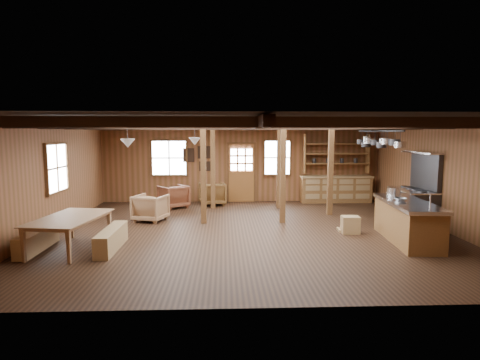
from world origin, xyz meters
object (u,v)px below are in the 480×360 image
at_px(armchair_b, 212,194).
at_px(armchair_c, 151,208).
at_px(kitchen_island, 407,221).
at_px(commercial_range, 414,200).
at_px(armchair_a, 173,197).
at_px(dining_table, 72,233).

height_order(armchair_b, armchair_c, armchair_b).
xyz_separation_m(kitchen_island, commercial_range, (1.05, 1.85, 0.16)).
bearing_deg(armchair_a, commercial_range, 124.25).
distance_m(armchair_a, armchair_c, 2.03).
distance_m(kitchen_island, commercial_range, 2.13).
relative_size(commercial_range, armchair_b, 2.33).
height_order(commercial_range, dining_table, commercial_range).
relative_size(kitchen_island, commercial_range, 1.29).
bearing_deg(kitchen_island, armchair_c, 164.04).
height_order(dining_table, armchair_c, armchair_c).
bearing_deg(commercial_range, kitchen_island, -119.57).
height_order(kitchen_island, armchair_a, kitchen_island).
xyz_separation_m(commercial_range, dining_table, (-8.55, -2.22, -0.28)).
bearing_deg(dining_table, armchair_c, -14.83).
xyz_separation_m(kitchen_island, dining_table, (-7.50, -0.38, -0.12)).
relative_size(kitchen_island, armchair_c, 3.05).
xyz_separation_m(commercial_range, armchair_c, (-7.38, 0.54, -0.26)).
bearing_deg(commercial_range, armchair_b, 151.99).
distance_m(armchair_b, armchair_c, 3.00).
distance_m(commercial_range, armchair_c, 7.40).
height_order(armchair_a, armchair_b, armchair_b).
xyz_separation_m(armchair_a, armchair_b, (1.29, 0.49, 0.01)).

